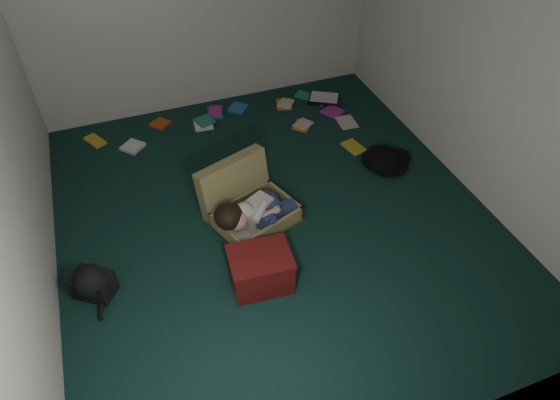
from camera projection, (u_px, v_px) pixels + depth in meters
floor at (275, 217)px, 4.82m from camera, size 4.50×4.50×0.00m
wall_front at (434, 333)px, 2.39m from camera, size 4.50×0.00×4.50m
wall_right at (483, 58)px, 4.45m from camera, size 0.00×4.50×4.50m
suitcase at (246, 202)px, 4.73m from camera, size 0.93×0.92×0.54m
person at (254, 212)px, 4.57m from camera, size 0.82×0.42×0.34m
maroon_bin at (261, 270)px, 4.11m from camera, size 0.54×0.44×0.35m
backpack at (93, 284)px, 4.07m from camera, size 0.51×0.49×0.24m
clothing_pile at (392, 162)px, 5.32m from camera, size 0.58×0.53×0.15m
paper_tray at (324, 99)px, 6.34m from camera, size 0.47×0.44×0.05m
book_scatter at (255, 120)px, 6.02m from camera, size 3.08×1.50×0.02m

